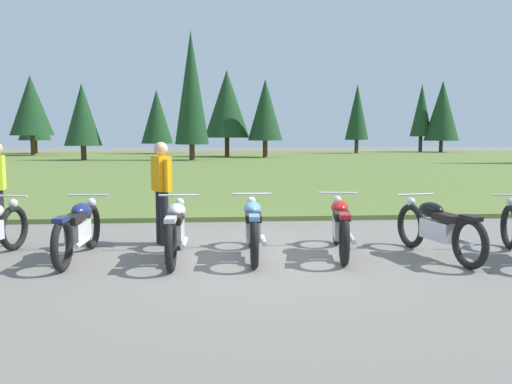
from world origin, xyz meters
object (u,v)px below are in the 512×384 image
motorcycle_silver (176,229)px  motorcycle_sky_blue (253,227)px  motorcycle_navy (79,229)px  rider_near_row_end (162,187)px  motorcycle_black (437,228)px  motorcycle_red (340,225)px

motorcycle_silver → motorcycle_sky_blue: 1.12m
motorcycle_sky_blue → motorcycle_navy: bearing=179.3°
rider_near_row_end → motorcycle_navy: bearing=-139.9°
motorcycle_navy → motorcycle_sky_blue: 2.51m
motorcycle_sky_blue → motorcycle_black: bearing=-5.8°
motorcycle_sky_blue → motorcycle_black: 2.69m
motorcycle_red → motorcycle_black: bearing=-12.8°
motorcycle_red → motorcycle_navy: bearing=-179.9°
motorcycle_silver → motorcycle_navy: bearing=174.9°
motorcycle_red → motorcycle_black: size_ratio=1.01×
motorcycle_navy → motorcycle_silver: size_ratio=1.00×
motorcycle_silver → motorcycle_red: (2.43, 0.13, 0.00)m
motorcycle_sky_blue → rider_near_row_end: 1.78m
motorcycle_navy → motorcycle_sky_blue: size_ratio=1.00×
motorcycle_black → motorcycle_red: bearing=167.2°
rider_near_row_end → motorcycle_sky_blue: bearing=-34.1°
motorcycle_navy → motorcycle_silver: (1.40, -0.13, 0.00)m
motorcycle_silver → rider_near_row_end: (-0.30, 1.05, 0.51)m
motorcycle_navy → motorcycle_silver: bearing=-5.1°
motorcycle_black → rider_near_row_end: rider_near_row_end is taller
motorcycle_sky_blue → motorcycle_black: (2.68, -0.27, 0.00)m
motorcycle_sky_blue → motorcycle_red: same height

